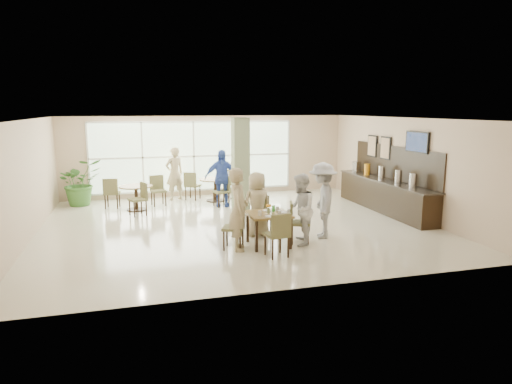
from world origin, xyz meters
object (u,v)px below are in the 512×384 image
object	(u,v)px
teen_right	(300,209)
teen_standing	(322,200)
adult_a	(221,178)
round_table_right	(215,184)
adult_b	(236,178)
teen_left	(239,209)
main_table	(268,217)
buffet_counter	(385,193)
round_table_left	(136,192)
teen_far	(257,204)
adult_standing	(175,174)
potted_plant	(80,182)

from	to	relation	value
teen_right	teen_standing	bearing A→B (deg)	140.11
teen_right	adult_a	bearing A→B (deg)	-148.64
round_table_right	adult_b	distance (m)	0.76
teen_left	adult_a	bearing A→B (deg)	3.22
main_table	adult_b	distance (m)	5.36
main_table	buffet_counter	world-z (taller)	buffet_counter
teen_left	main_table	bearing A→B (deg)	-71.45
round_table_left	teen_far	size ratio (longest dim) A/B	0.64
adult_b	teen_right	bearing A→B (deg)	-8.84
adult_standing	round_table_right	bearing A→B (deg)	135.46
teen_left	adult_b	world-z (taller)	teen_left
buffet_counter	adult_a	size ratio (longest dim) A/B	2.62
round_table_left	adult_b	distance (m)	3.40
buffet_counter	teen_far	bearing A→B (deg)	-160.24
teen_right	adult_b	xyz separation A→B (m)	(-0.23, 5.44, -0.06)
adult_b	round_table_left	bearing A→B (deg)	-88.09
round_table_left	buffet_counter	distance (m)	7.53
main_table	potted_plant	distance (m)	7.32
round_table_left	adult_a	xyz separation A→B (m)	(2.61, -0.16, 0.35)
main_table	potted_plant	bearing A→B (deg)	128.02
round_table_left	teen_left	distance (m)	5.14
teen_standing	teen_left	bearing A→B (deg)	-59.95
teen_right	adult_standing	bearing A→B (deg)	-139.48
round_table_right	adult_standing	bearing A→B (deg)	157.01
adult_standing	teen_far	bearing A→B (deg)	85.27
teen_left	teen_far	size ratio (longest dim) A/B	1.16
round_table_right	adult_b	xyz separation A→B (m)	(0.74, 0.05, 0.19)
round_table_right	buffet_counter	bearing A→B (deg)	-31.17
main_table	round_table_left	distance (m)	5.36
teen_far	adult_b	world-z (taller)	teen_far
round_table_left	teen_left	bearing A→B (deg)	-65.83
teen_right	adult_standing	distance (m)	6.35
round_table_right	teen_left	xyz separation A→B (m)	(-0.47, -5.40, 0.34)
teen_right	teen_standing	xyz separation A→B (m)	(0.72, 0.42, 0.09)
teen_left	teen_far	xyz separation A→B (m)	(0.69, 0.98, -0.12)
teen_right	round_table_right	bearing A→B (deg)	-150.03
teen_right	adult_b	distance (m)	5.45
potted_plant	adult_standing	world-z (taller)	adult_standing
teen_far	adult_standing	size ratio (longest dim) A/B	0.87
teen_standing	teen_right	bearing A→B (deg)	-40.76
teen_standing	adult_a	bearing A→B (deg)	-139.25
buffet_counter	adult_a	world-z (taller)	buffet_counter
main_table	adult_a	xyz separation A→B (m)	(-0.20, 4.41, 0.24)
round_table_left	adult_standing	xyz separation A→B (m)	(1.29, 1.27, 0.34)
round_table_right	adult_b	size ratio (longest dim) A/B	0.71
potted_plant	teen_right	world-z (taller)	teen_right
potted_plant	adult_a	xyz separation A→B (m)	(4.31, -1.36, 0.16)
main_table	teen_standing	xyz separation A→B (m)	(1.44, 0.31, 0.25)
potted_plant	teen_left	xyz separation A→B (m)	(3.80, -5.88, 0.17)
teen_right	teen_left	bearing A→B (deg)	-70.07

